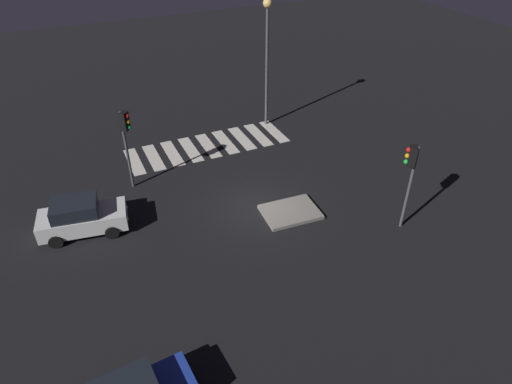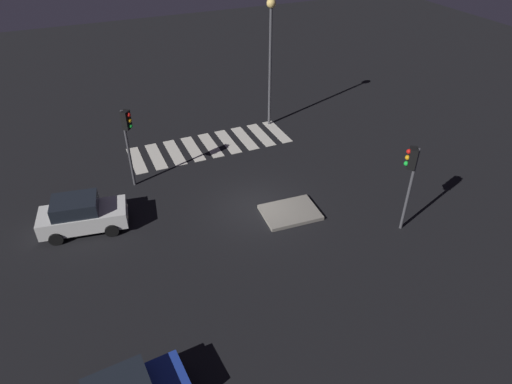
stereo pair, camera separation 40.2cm
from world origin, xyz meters
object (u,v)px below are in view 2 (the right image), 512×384
(traffic_light_west, at_px, (411,169))
(traffic_light_east, at_px, (127,130))
(traffic_island, at_px, (290,212))
(car_white, at_px, (81,215))
(street_lamp, at_px, (271,43))

(traffic_light_west, xyz_separation_m, traffic_light_east, (10.70, -8.60, 0.04))
(traffic_island, bearing_deg, car_white, -16.69)
(traffic_island, relative_size, traffic_light_east, 0.65)
(car_white, xyz_separation_m, traffic_light_east, (-3.02, -2.77, 2.46))
(traffic_light_east, relative_size, street_lamp, 0.54)
(traffic_light_east, bearing_deg, street_lamp, 63.29)
(traffic_island, xyz_separation_m, car_white, (9.49, -2.85, 0.76))
(car_white, height_order, traffic_light_west, traffic_light_west)
(traffic_light_east, distance_m, street_lamp, 10.67)
(car_white, bearing_deg, traffic_island, -7.56)
(car_white, bearing_deg, traffic_light_east, 51.63)
(car_white, relative_size, traffic_light_east, 0.95)
(traffic_light_west, relative_size, street_lamp, 0.54)
(traffic_island, relative_size, street_lamp, 0.36)
(car_white, distance_m, traffic_light_west, 15.10)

